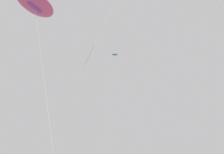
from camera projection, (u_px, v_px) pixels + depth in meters
name	position (u px, v px, depth m)	size (l,w,h in m)	color
big_show_kite	(34.00, 3.00, 20.25)	(9.38, 7.14, 16.23)	#CC3899
small_kite_streamer_purple	(115.00, 56.00, 30.93)	(2.93, 1.62, 16.40)	blue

